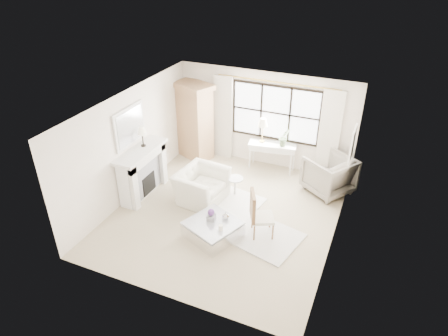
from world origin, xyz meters
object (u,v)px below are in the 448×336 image
(console_table, at_px, (272,157))
(club_armchair, at_px, (201,186))
(armoire, at_px, (194,121))
(coffee_table, at_px, (213,230))

(console_table, distance_m, club_armchair, 2.41)
(armoire, height_order, coffee_table, armoire)
(club_armchair, relative_size, coffee_table, 0.93)
(armoire, xyz_separation_m, coffee_table, (2.05, -3.21, -0.96))
(armoire, relative_size, console_table, 1.65)
(armoire, distance_m, coffee_table, 3.93)
(club_armchair, bearing_deg, coffee_table, -137.21)
(console_table, bearing_deg, club_armchair, -128.00)
(club_armchair, xyz_separation_m, coffee_table, (0.87, -1.20, -0.21))
(club_armchair, bearing_deg, console_table, -21.52)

